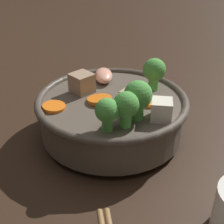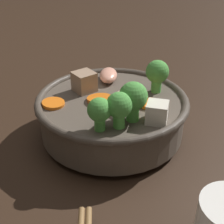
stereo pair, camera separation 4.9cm
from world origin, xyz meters
name	(u,v)px [view 1 (the left image)]	position (x,y,z in m)	size (l,w,h in m)	color
ground_plane	(112,135)	(0.00, 0.00, 0.00)	(3.00, 3.00, 0.00)	black
stirfry_bowl	(113,111)	(0.00, 0.00, 0.05)	(0.23, 0.23, 0.12)	#51473D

